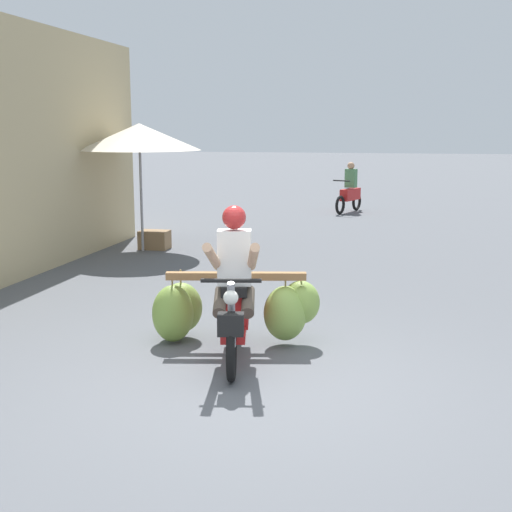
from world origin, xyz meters
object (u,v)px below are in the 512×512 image
(motorbike_distant_ahead_left, at_px, (350,192))
(motorbike_main_loaded, at_px, (231,304))
(produce_crate, at_px, (155,240))
(market_umbrella_near_shop, at_px, (139,137))

(motorbike_distant_ahead_left, bearing_deg, motorbike_main_loaded, -90.74)
(motorbike_main_loaded, relative_size, produce_crate, 3.36)
(produce_crate, bearing_deg, market_umbrella_near_shop, -117.74)
(motorbike_main_loaded, height_order, motorbike_distant_ahead_left, motorbike_main_loaded)
(motorbike_main_loaded, height_order, market_umbrella_near_shop, market_umbrella_near_shop)
(motorbike_main_loaded, xyz_separation_m, market_umbrella_near_shop, (-3.18, 5.39, 1.69))
(produce_crate, bearing_deg, motorbike_distant_ahead_left, 64.92)
(market_umbrella_near_shop, relative_size, produce_crate, 4.32)
(motorbike_distant_ahead_left, relative_size, produce_crate, 2.78)
(motorbike_distant_ahead_left, xyz_separation_m, produce_crate, (-3.20, -6.83, -0.39))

